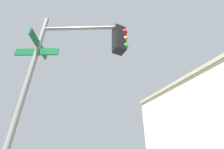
% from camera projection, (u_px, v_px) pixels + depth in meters
% --- Properties ---
extents(traffic_signal_near, '(1.59, 2.56, 5.30)m').
position_uv_depth(traffic_signal_near, '(74.00, 62.00, 3.85)').
color(traffic_signal_near, slate).
rests_on(traffic_signal_near, ground_plane).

